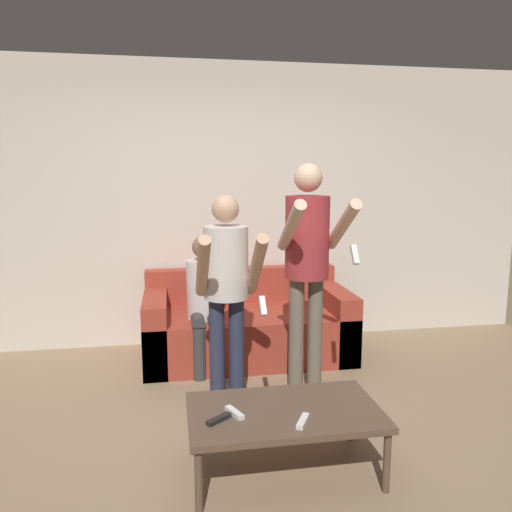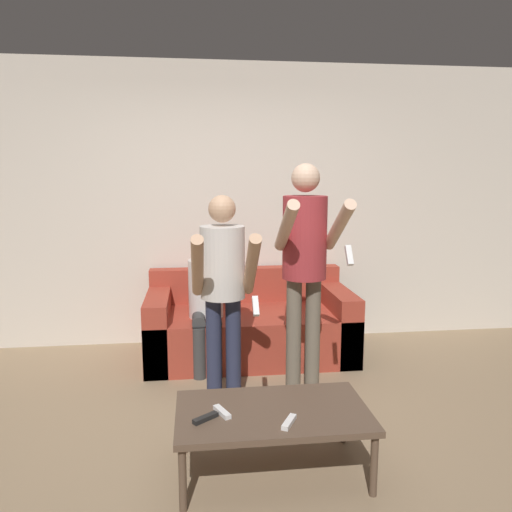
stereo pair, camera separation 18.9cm
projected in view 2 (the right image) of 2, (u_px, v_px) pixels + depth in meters
ground_plane at (243, 441)px, 3.13m from camera, size 14.00×14.00×0.00m
wall_back at (223, 206)px, 4.86m from camera, size 6.40×0.06×2.70m
couch at (249, 327)px, 4.57m from camera, size 1.83×0.92×0.76m
person_standing_left at (223, 279)px, 3.48m from camera, size 0.43×0.67×1.51m
person_standing_right at (305, 256)px, 3.53m from camera, size 0.43×0.68×1.73m
person_seated at (206, 297)px, 4.25m from camera, size 0.30×0.52×1.14m
coffee_table at (273, 415)px, 2.75m from camera, size 1.06×0.62×0.38m
remote_near at (289, 422)px, 2.58m from camera, size 0.10×0.15×0.02m
remote_mid at (205, 418)px, 2.62m from camera, size 0.14×0.12×0.02m
remote_far at (222, 412)px, 2.69m from camera, size 0.09×0.15×0.02m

